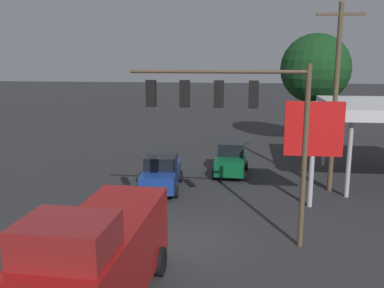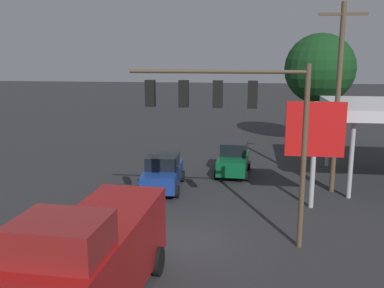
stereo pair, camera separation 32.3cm
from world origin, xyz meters
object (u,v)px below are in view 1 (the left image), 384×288
at_px(traffic_signal_assembly, 234,110).
at_px(sedan_waiting, 161,172).
at_px(hatchback_crossing, 231,159).
at_px(street_tree, 315,69).
at_px(price_sign, 314,133).
at_px(delivery_truck, 100,258).
at_px(utility_pole, 336,95).

bearing_deg(traffic_signal_assembly, sedan_waiting, -57.97).
bearing_deg(sedan_waiting, hatchback_crossing, 129.99).
relative_size(sedan_waiting, street_tree, 0.50).
bearing_deg(sedan_waiting, street_tree, 138.66).
bearing_deg(traffic_signal_assembly, price_sign, -128.85).
distance_m(delivery_truck, street_tree, 26.49).
relative_size(hatchback_crossing, delivery_truck, 0.56).
height_order(hatchback_crossing, delivery_truck, delivery_truck).
bearing_deg(hatchback_crossing, price_sign, 39.33).
distance_m(hatchback_crossing, sedan_waiting, 5.10).
relative_size(delivery_truck, sedan_waiting, 1.53).
bearing_deg(hatchback_crossing, traffic_signal_assembly, 4.79).
height_order(utility_pole, hatchback_crossing, utility_pole).
bearing_deg(sedan_waiting, utility_pole, 91.74).
height_order(traffic_signal_assembly, delivery_truck, traffic_signal_assembly).
height_order(utility_pole, price_sign, utility_pole).
relative_size(price_sign, sedan_waiting, 1.14).
relative_size(traffic_signal_assembly, price_sign, 1.35).
bearing_deg(delivery_truck, price_sign, 145.61).
distance_m(traffic_signal_assembly, hatchback_crossing, 10.83).
relative_size(traffic_signal_assembly, hatchback_crossing, 1.79).
bearing_deg(utility_pole, street_tree, -93.98).
bearing_deg(sedan_waiting, price_sign, 72.88).
bearing_deg(traffic_signal_assembly, delivery_truck, 55.55).
distance_m(traffic_signal_assembly, price_sign, 6.04).
distance_m(price_sign, hatchback_crossing, 7.22).
bearing_deg(street_tree, delivery_truck, 68.69).
height_order(traffic_signal_assembly, street_tree, street_tree).
xyz_separation_m(hatchback_crossing, sedan_waiting, (3.72, 3.50, 0.00)).
distance_m(hatchback_crossing, delivery_truck, 15.47).
bearing_deg(street_tree, hatchback_crossing, 55.86).
bearing_deg(sedan_waiting, traffic_signal_assembly, 28.79).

